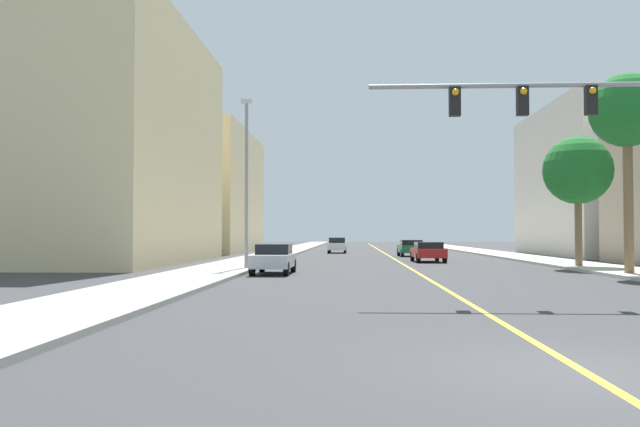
{
  "coord_description": "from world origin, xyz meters",
  "views": [
    {
      "loc": [
        -3.14,
        -8.88,
        1.87
      ],
      "look_at": [
        -4.6,
        20.95,
        2.8
      ],
      "focal_mm": 36.09,
      "sensor_mm": 36.0,
      "label": 1
    }
  ],
  "objects_px": {
    "car_white": "(337,245)",
    "palm_far": "(578,171)",
    "traffic_signal_mast": "(625,123)",
    "car_red": "(428,251)",
    "palm_mid": "(627,113)",
    "street_lamp": "(246,175)",
    "car_green": "(411,248)",
    "car_silver": "(274,259)"
  },
  "relations": [
    {
      "from": "car_red",
      "to": "car_silver",
      "type": "bearing_deg",
      "value": -125.4
    },
    {
      "from": "traffic_signal_mast",
      "to": "street_lamp",
      "type": "bearing_deg",
      "value": 133.7
    },
    {
      "from": "palm_mid",
      "to": "car_red",
      "type": "distance_m",
      "value": 16.89
    },
    {
      "from": "palm_far",
      "to": "car_green",
      "type": "distance_m",
      "value": 19.94
    },
    {
      "from": "palm_mid",
      "to": "car_green",
      "type": "bearing_deg",
      "value": 106.6
    },
    {
      "from": "car_silver",
      "to": "car_white",
      "type": "distance_m",
      "value": 32.26
    },
    {
      "from": "street_lamp",
      "to": "car_white",
      "type": "height_order",
      "value": "street_lamp"
    },
    {
      "from": "car_white",
      "to": "street_lamp",
      "type": "bearing_deg",
      "value": -97.47
    },
    {
      "from": "traffic_signal_mast",
      "to": "car_silver",
      "type": "height_order",
      "value": "traffic_signal_mast"
    },
    {
      "from": "car_red",
      "to": "palm_mid",
      "type": "bearing_deg",
      "value": -64.77
    },
    {
      "from": "car_red",
      "to": "palm_far",
      "type": "bearing_deg",
      "value": -48.56
    },
    {
      "from": "street_lamp",
      "to": "palm_mid",
      "type": "relative_size",
      "value": 0.97
    },
    {
      "from": "traffic_signal_mast",
      "to": "palm_far",
      "type": "height_order",
      "value": "palm_far"
    },
    {
      "from": "traffic_signal_mast",
      "to": "car_silver",
      "type": "bearing_deg",
      "value": 135.71
    },
    {
      "from": "car_green",
      "to": "car_white",
      "type": "distance_m",
      "value": 10.79
    },
    {
      "from": "car_red",
      "to": "car_white",
      "type": "bearing_deg",
      "value": 106.69
    },
    {
      "from": "traffic_signal_mast",
      "to": "car_white",
      "type": "height_order",
      "value": "traffic_signal_mast"
    },
    {
      "from": "street_lamp",
      "to": "palm_mid",
      "type": "height_order",
      "value": "palm_mid"
    },
    {
      "from": "street_lamp",
      "to": "car_green",
      "type": "distance_m",
      "value": 23.48
    },
    {
      "from": "palm_mid",
      "to": "traffic_signal_mast",
      "type": "bearing_deg",
      "value": -113.22
    },
    {
      "from": "street_lamp",
      "to": "palm_far",
      "type": "height_order",
      "value": "street_lamp"
    },
    {
      "from": "car_white",
      "to": "palm_far",
      "type": "bearing_deg",
      "value": -63.13
    },
    {
      "from": "car_silver",
      "to": "palm_mid",
      "type": "bearing_deg",
      "value": 177.44
    },
    {
      "from": "traffic_signal_mast",
      "to": "street_lamp",
      "type": "relative_size",
      "value": 1.3
    },
    {
      "from": "car_green",
      "to": "traffic_signal_mast",
      "type": "bearing_deg",
      "value": -87.26
    },
    {
      "from": "car_silver",
      "to": "car_white",
      "type": "bearing_deg",
      "value": -93.01
    },
    {
      "from": "traffic_signal_mast",
      "to": "car_red",
      "type": "bearing_deg",
      "value": 96.48
    },
    {
      "from": "car_white",
      "to": "palm_mid",
      "type": "bearing_deg",
      "value": -67.75
    },
    {
      "from": "car_green",
      "to": "car_silver",
      "type": "distance_m",
      "value": 24.85
    },
    {
      "from": "palm_mid",
      "to": "car_white",
      "type": "xyz_separation_m",
      "value": [
        -13.47,
        33.15,
        -6.41
      ]
    },
    {
      "from": "street_lamp",
      "to": "traffic_signal_mast",
      "type": "bearing_deg",
      "value": -46.3
    },
    {
      "from": "car_white",
      "to": "car_red",
      "type": "relative_size",
      "value": 1.01
    },
    {
      "from": "car_silver",
      "to": "car_green",
      "type": "bearing_deg",
      "value": -108.92
    },
    {
      "from": "street_lamp",
      "to": "car_white",
      "type": "bearing_deg",
      "value": 82.4
    },
    {
      "from": "palm_far",
      "to": "car_red",
      "type": "distance_m",
      "value": 11.33
    },
    {
      "from": "car_green",
      "to": "street_lamp",
      "type": "bearing_deg",
      "value": -118.17
    },
    {
      "from": "palm_mid",
      "to": "car_white",
      "type": "distance_m",
      "value": 36.35
    },
    {
      "from": "car_white",
      "to": "traffic_signal_mast",
      "type": "bearing_deg",
      "value": -77.95
    },
    {
      "from": "traffic_signal_mast",
      "to": "palm_far",
      "type": "bearing_deg",
      "value": 75.08
    },
    {
      "from": "palm_far",
      "to": "car_silver",
      "type": "bearing_deg",
      "value": -161.18
    },
    {
      "from": "traffic_signal_mast",
      "to": "car_green",
      "type": "relative_size",
      "value": 2.81
    },
    {
      "from": "traffic_signal_mast",
      "to": "palm_far",
      "type": "relative_size",
      "value": 1.6
    }
  ]
}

